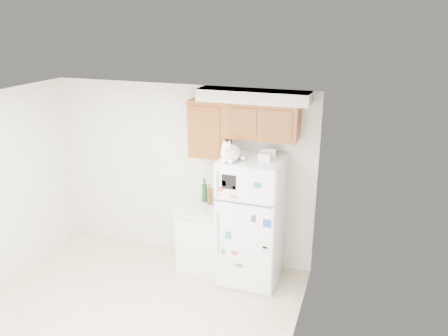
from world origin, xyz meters
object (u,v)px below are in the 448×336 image
at_px(refrigerator, 251,220).
at_px(base_counter, 204,236).
at_px(bottle_amber, 210,194).
at_px(cat, 230,153).
at_px(storage_box_front, 265,157).
at_px(bottle_green, 205,190).
at_px(storage_box_back, 268,152).

distance_m(refrigerator, base_counter, 0.79).
bearing_deg(base_counter, bottle_amber, 59.03).
distance_m(cat, bottle_amber, 0.94).
relative_size(storage_box_front, bottle_green, 0.44).
bearing_deg(bottle_green, storage_box_back, -4.59).
relative_size(refrigerator, storage_box_front, 11.33).
bearing_deg(bottle_amber, base_counter, -120.97).
bearing_deg(cat, base_counter, 148.17).
bearing_deg(storage_box_front, refrigerator, 170.51).
bearing_deg(base_counter, storage_box_front, -7.08).
height_order(refrigerator, storage_box_back, storage_box_back).
distance_m(refrigerator, storage_box_front, 0.91).
distance_m(storage_box_back, bottle_green, 1.11).
relative_size(storage_box_back, bottle_green, 0.53).
bearing_deg(bottle_green, bottle_amber, -32.24).
distance_m(refrigerator, bottle_green, 0.80).
bearing_deg(storage_box_front, base_counter, 174.56).
height_order(base_counter, bottle_amber, bottle_amber).
xyz_separation_m(refrigerator, base_counter, (-0.69, 0.07, -0.39)).
bearing_deg(storage_box_front, bottle_amber, 167.41).
bearing_deg(storage_box_back, base_counter, 169.55).
bearing_deg(storage_box_front, storage_box_back, 94.54).
relative_size(refrigerator, bottle_amber, 5.77).
distance_m(cat, storage_box_front, 0.43).
relative_size(cat, storage_box_front, 2.84).
bearing_deg(bottle_amber, storage_box_front, -14.23).
relative_size(refrigerator, cat, 3.98).
distance_m(refrigerator, bottle_amber, 0.69).
bearing_deg(storage_box_back, refrigerator, -150.51).
xyz_separation_m(base_counter, bottle_amber, (0.06, 0.10, 0.60)).
relative_size(bottle_green, bottle_amber, 1.14).
xyz_separation_m(refrigerator, storage_box_front, (0.17, -0.03, 0.89)).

